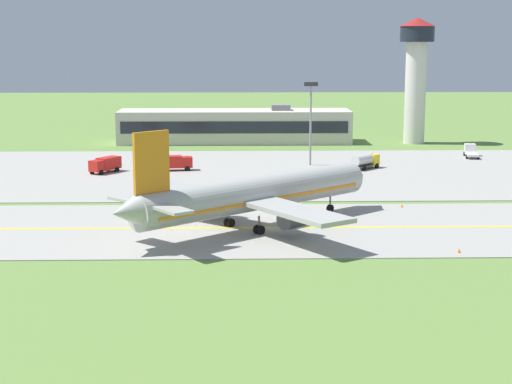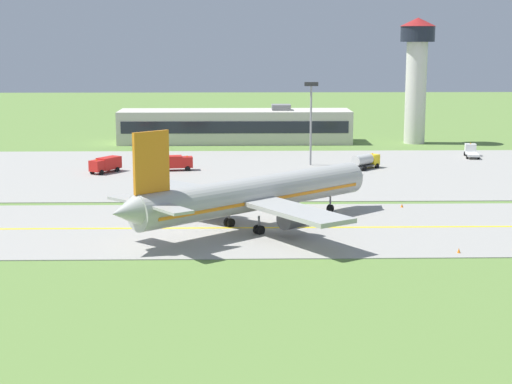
# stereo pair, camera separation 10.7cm
# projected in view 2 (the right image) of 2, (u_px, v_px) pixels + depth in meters

# --- Properties ---
(ground_plane) EXTENTS (500.00, 500.00, 0.00)m
(ground_plane) POSITION_uv_depth(u_px,v_px,m) (264.00, 229.00, 98.24)
(ground_plane) COLOR olive
(taxiway_strip) EXTENTS (240.00, 28.00, 0.10)m
(taxiway_strip) POSITION_uv_depth(u_px,v_px,m) (264.00, 228.00, 98.23)
(taxiway_strip) COLOR #9E9B93
(taxiway_strip) RESTS_ON ground
(apron_pad) EXTENTS (140.00, 52.00, 0.10)m
(apron_pad) POSITION_uv_depth(u_px,v_px,m) (315.00, 172.00, 139.73)
(apron_pad) COLOR #9E9B93
(apron_pad) RESTS_ON ground
(taxiway_centreline) EXTENTS (220.00, 0.60, 0.01)m
(taxiway_centreline) POSITION_uv_depth(u_px,v_px,m) (264.00, 228.00, 98.22)
(taxiway_centreline) COLOR yellow
(taxiway_centreline) RESTS_ON taxiway_strip
(airplane_lead) EXTENTS (32.40, 29.94, 12.70)m
(airplane_lead) POSITION_uv_depth(u_px,v_px,m) (253.00, 195.00, 97.36)
(airplane_lead) COLOR #ADADA8
(airplane_lead) RESTS_ON ground
(service_truck_baggage) EXTENTS (5.60, 5.78, 2.65)m
(service_truck_baggage) POSITION_uv_depth(u_px,v_px,m) (366.00, 161.00, 142.15)
(service_truck_baggage) COLOR yellow
(service_truck_baggage) RESTS_ON ground
(service_truck_fuel) EXTENTS (3.07, 6.63, 2.59)m
(service_truck_fuel) POSITION_uv_depth(u_px,v_px,m) (471.00, 151.00, 156.75)
(service_truck_fuel) COLOR silver
(service_truck_fuel) RESTS_ON ground
(service_truck_catering) EXTENTS (6.21, 2.93, 2.60)m
(service_truck_catering) POSITION_uv_depth(u_px,v_px,m) (174.00, 162.00, 140.50)
(service_truck_catering) COLOR red
(service_truck_catering) RESTS_ON ground
(service_truck_pushback) EXTENTS (4.98, 6.15, 2.60)m
(service_truck_pushback) POSITION_uv_depth(u_px,v_px,m) (106.00, 164.00, 138.27)
(service_truck_pushback) COLOR red
(service_truck_pushback) RESTS_ON ground
(terminal_building) EXTENTS (49.65, 11.09, 8.18)m
(terminal_building) POSITION_uv_depth(u_px,v_px,m) (235.00, 126.00, 178.55)
(terminal_building) COLOR beige
(terminal_building) RESTS_ON ground
(control_tower) EXTENTS (7.60, 7.60, 26.46)m
(control_tower) POSITION_uv_depth(u_px,v_px,m) (417.00, 68.00, 175.03)
(control_tower) COLOR silver
(control_tower) RESTS_ON ground
(apron_light_mast) EXTENTS (2.40, 0.50, 14.70)m
(apron_light_mast) POSITION_uv_depth(u_px,v_px,m) (311.00, 113.00, 145.09)
(apron_light_mast) COLOR gray
(apron_light_mast) RESTS_ON ground
(traffic_cone_mid_edge) EXTENTS (0.44, 0.44, 0.60)m
(traffic_cone_mid_edge) POSITION_uv_depth(u_px,v_px,m) (402.00, 206.00, 110.03)
(traffic_cone_mid_edge) COLOR orange
(traffic_cone_mid_edge) RESTS_ON ground
(traffic_cone_far_edge) EXTENTS (0.44, 0.44, 0.60)m
(traffic_cone_far_edge) POSITION_uv_depth(u_px,v_px,m) (459.00, 251.00, 86.70)
(traffic_cone_far_edge) COLOR orange
(traffic_cone_far_edge) RESTS_ON ground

